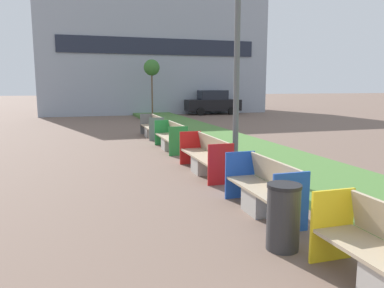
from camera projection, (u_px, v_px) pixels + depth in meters
The scene contains 10 objects.
planter_grass_strip at pixel (245, 149), 12.64m from camera, with size 2.80×120.00×0.18m.
building_backdrop at pixel (150, 57), 32.20m from camera, with size 17.71×8.91×9.27m.
bench_blue_frame at pixel (263, 193), 6.59m from camera, with size 0.65×1.91×0.94m.
bench_red_frame at pixel (205, 159), 9.58m from camera, with size 0.65×2.43×0.94m.
bench_green_frame at pixel (171, 139), 13.07m from camera, with size 0.65×2.33×0.94m.
bench_grey_frame at pixel (152, 128), 16.32m from camera, with size 0.65×2.28×0.94m.
litter_bin at pixel (283, 217), 5.10m from camera, with size 0.47×0.47×0.92m.
street_lamp_post at pixel (238, 10), 8.73m from camera, with size 0.24×0.44×7.20m.
sapling_tree_far at pixel (152, 68), 25.71m from camera, with size 1.10×1.10×4.00m.
parked_car_distant at pixel (212, 103), 29.03m from camera, with size 4.26×2.00×1.86m.
Camera 1 is at (-2.13, 0.60, 2.23)m, focal length 35.00 mm.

